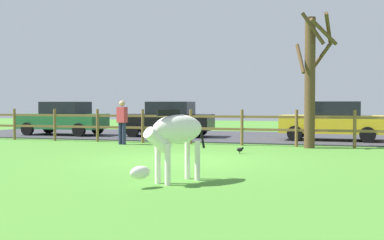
# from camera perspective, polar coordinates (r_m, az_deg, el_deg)

# --- Properties ---
(ground_plane) EXTENTS (60.00, 60.00, 0.00)m
(ground_plane) POSITION_cam_1_polar(r_m,az_deg,el_deg) (13.10, -1.27, -4.74)
(ground_plane) COLOR #47842D
(parking_asphalt) EXTENTS (28.00, 7.40, 0.05)m
(parking_asphalt) POSITION_cam_1_polar(r_m,az_deg,el_deg) (22.09, 6.25, -1.96)
(parking_asphalt) COLOR #38383D
(parking_asphalt) RESTS_ON ground_plane
(paddock_fence) EXTENTS (21.54, 0.11, 1.31)m
(paddock_fence) POSITION_cam_1_polar(r_m,az_deg,el_deg) (17.91, 2.84, -0.55)
(paddock_fence) COLOR brown
(paddock_fence) RESTS_ON ground_plane
(bare_tree) EXTENTS (1.44, 1.62, 4.58)m
(bare_tree) POSITION_cam_1_polar(r_m,az_deg,el_deg) (17.04, 13.83, 4.99)
(bare_tree) COLOR #513A23
(bare_tree) RESTS_ON ground_plane
(zebra) EXTENTS (1.13, 1.77, 1.41)m
(zebra) POSITION_cam_1_polar(r_m,az_deg,el_deg) (9.33, -2.05, -1.73)
(zebra) COLOR white
(zebra) RESTS_ON ground_plane
(crow_on_grass) EXTENTS (0.22, 0.10, 0.20)m
(crow_on_grass) POSITION_cam_1_polar(r_m,az_deg,el_deg) (14.83, 5.68, -3.47)
(crow_on_grass) COLOR black
(crow_on_grass) RESTS_ON ground_plane
(parked_car_yellow) EXTENTS (4.05, 1.97, 1.56)m
(parked_car_yellow) POSITION_cam_1_polar(r_m,az_deg,el_deg) (20.22, 16.20, -0.06)
(parked_car_yellow) COLOR yellow
(parked_car_yellow) RESTS_ON parking_asphalt
(parked_car_black) EXTENTS (4.08, 2.04, 1.56)m
(parked_car_black) POSITION_cam_1_polar(r_m,az_deg,el_deg) (21.71, -2.81, 0.14)
(parked_car_black) COLOR black
(parked_car_black) RESTS_ON parking_asphalt
(parked_car_green) EXTENTS (4.02, 1.92, 1.56)m
(parked_car_green) POSITION_cam_1_polar(r_m,az_deg,el_deg) (23.55, -14.87, 0.22)
(parked_car_green) COLOR #236B38
(parked_car_green) RESTS_ON parking_asphalt
(visitor_near_fence) EXTENTS (0.40, 0.31, 1.64)m
(visitor_near_fence) POSITION_cam_1_polar(r_m,az_deg,el_deg) (18.19, -8.23, -0.02)
(visitor_near_fence) COLOR #232847
(visitor_near_fence) RESTS_ON ground_plane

